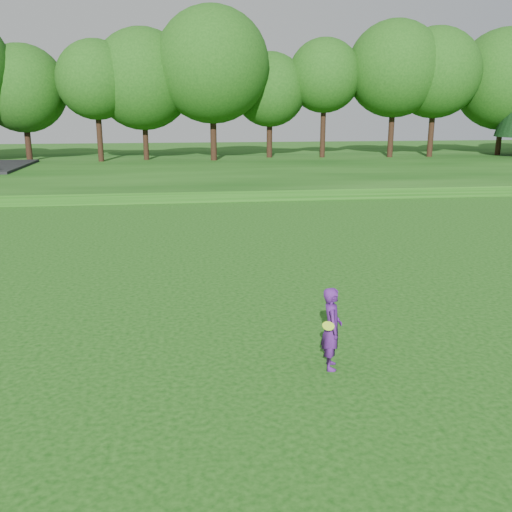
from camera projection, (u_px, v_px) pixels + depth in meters
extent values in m
plane|color=#103D0B|center=(204.00, 348.00, 12.36)|extent=(140.00, 140.00, 0.00)
cube|color=#103D0B|center=(187.00, 168.00, 44.88)|extent=(130.00, 30.00, 0.60)
cube|color=gray|center=(190.00, 200.00, 31.53)|extent=(130.00, 1.60, 0.04)
imported|color=#4A186E|center=(332.00, 328.00, 11.26)|extent=(0.49, 0.67, 1.68)
cylinder|color=#BCFF28|center=(328.00, 326.00, 10.93)|extent=(0.24, 0.23, 0.11)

